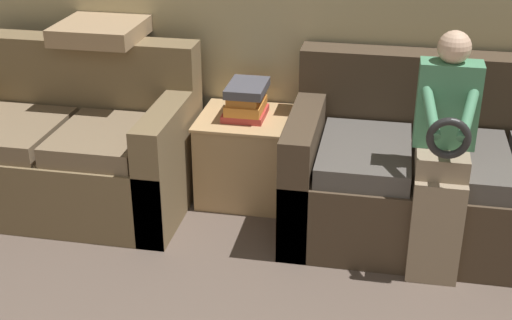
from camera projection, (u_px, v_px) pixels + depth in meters
The scene contains 6 objects.
couch_main at pixel (458, 178), 3.89m from camera, with size 1.84×0.95×0.92m.
couch_side at pixel (72, 149), 4.21m from camera, with size 1.41×0.86×0.93m.
child_left_seated at pixel (444, 149), 3.41m from camera, with size 0.30×0.37×1.22m.
side_shelf at pixel (245, 156), 4.28m from camera, with size 0.54×0.52×0.52m.
book_stack at pixel (246, 100), 4.13m from camera, with size 0.24×0.31×0.20m.
throw_pillow at pixel (100, 31), 4.17m from camera, with size 0.48×0.48×0.10m.
Camera 1 is at (0.40, -0.86, 2.08)m, focal length 50.00 mm.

